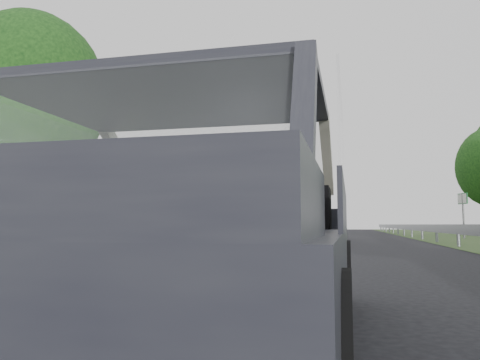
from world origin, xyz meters
The scene contains 11 objects.
ground centered at (0.00, 0.00, 0.00)m, with size 140.00×140.00×0.00m, color #25262B.
subject_car centered at (0.00, 0.00, 0.72)m, with size 1.80×4.00×1.45m, color #20212A.
dashboard centered at (0.00, 0.62, 0.85)m, with size 1.58×0.45×0.30m, color black.
driver_seat centered at (-0.40, -0.29, 0.88)m, with size 0.50×0.72×0.42m, color black.
passenger_seat centered at (0.40, -0.29, 0.88)m, with size 0.50×0.72×0.42m, color black.
steering_wheel centered at (-0.40, 0.33, 0.92)m, with size 0.36×0.36×0.04m, color black.
cat centered at (0.14, 0.62, 1.08)m, with size 0.57×0.18×0.26m, color slate.
other_car centered at (-0.39, 19.67, 0.68)m, with size 1.64×4.14×1.36m, color silver.
highway_sign centered at (6.68, 23.52, 1.18)m, with size 0.09×0.94×2.36m, color #146A2F.
tree_5 centered at (-10.98, 12.49, 4.35)m, with size 5.74×5.74×8.70m, color black, non-canonical shape.
tree_6 centered at (-7.90, 32.43, 3.46)m, with size 4.57×4.57×6.92m, color black, non-canonical shape.
Camera 1 is at (0.93, -2.81, 0.73)m, focal length 35.00 mm.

